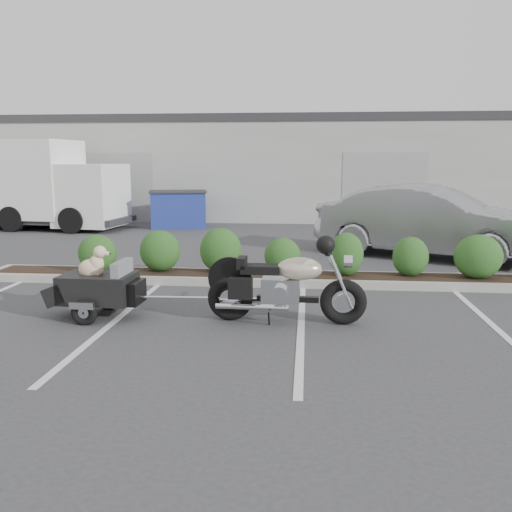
# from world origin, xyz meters

# --- Properties ---
(ground) EXTENTS (90.00, 90.00, 0.00)m
(ground) POSITION_xyz_m (0.00, 0.00, 0.00)
(ground) COLOR #38383A
(ground) RESTS_ON ground
(planter_kerb) EXTENTS (12.00, 1.00, 0.15)m
(planter_kerb) POSITION_xyz_m (1.00, 2.20, 0.07)
(planter_kerb) COLOR #9E9E93
(planter_kerb) RESTS_ON ground
(building) EXTENTS (26.00, 10.00, 4.00)m
(building) POSITION_xyz_m (0.00, 17.00, 2.00)
(building) COLOR #9EA099
(building) RESTS_ON ground
(motorcycle) EXTENTS (2.30, 0.77, 1.32)m
(motorcycle) POSITION_xyz_m (0.97, -0.41, 0.53)
(motorcycle) COLOR black
(motorcycle) RESTS_ON ground
(pet_trailer) EXTENTS (1.83, 1.02, 1.09)m
(pet_trailer) POSITION_xyz_m (-1.82, -0.39, 0.46)
(pet_trailer) COLOR black
(pet_trailer) RESTS_ON ground
(sedan) EXTENTS (5.51, 4.06, 1.73)m
(sedan) POSITION_xyz_m (4.19, 5.28, 0.87)
(sedan) COLOR #9D9DA3
(sedan) RESTS_ON ground
(dumpster) EXTENTS (2.20, 1.75, 1.28)m
(dumpster) POSITION_xyz_m (-3.22, 10.56, 0.65)
(dumpster) COLOR navy
(dumpster) RESTS_ON ground
(delivery_truck) EXTENTS (6.70, 2.83, 2.98)m
(delivery_truck) POSITION_xyz_m (-8.11, 9.87, 1.43)
(delivery_truck) COLOR white
(delivery_truck) RESTS_ON ground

